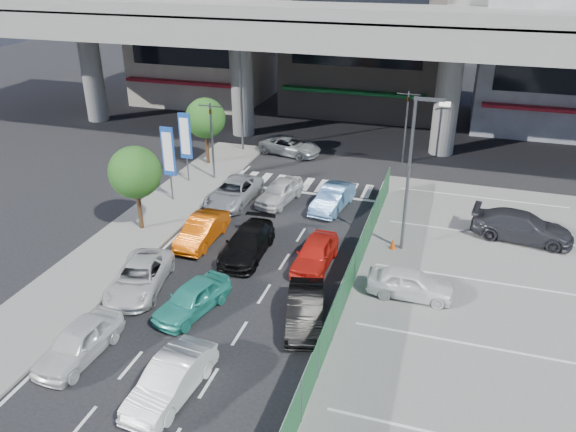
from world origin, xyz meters
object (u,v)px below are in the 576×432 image
(tree_near, at_px, (135,173))
(taxi_teal_mid, at_px, (192,298))
(traffic_light_left, at_px, (211,122))
(signboard_far, at_px, (185,138))
(street_lamp_right, at_px, (413,163))
(traffic_light_right, at_px, (407,109))
(tree_far, at_px, (205,118))
(traffic_cone, at_px, (393,243))
(taxi_orange_left, at_px, (202,230))
(van_white_back_left, at_px, (79,342))
(wagon_silver_front_left, at_px, (233,192))
(sedan_black_mid, at_px, (247,243))
(crossing_wagon_silver, at_px, (290,146))
(parked_sedan_dgrey, at_px, (522,226))
(street_lamp_left, at_px, (243,89))
(taxi_orange_right, at_px, (315,253))
(sedan_white_front_mid, at_px, (280,191))
(kei_truck_front_right, at_px, (333,198))
(sedan_white_mid_left, at_px, (139,277))
(hatch_black_mid_right, at_px, (305,310))
(parked_sedan_white, at_px, (411,283))
(signboard_near, at_px, (168,154))

(tree_near, distance_m, taxi_teal_mid, 9.11)
(traffic_light_left, distance_m, signboard_far, 1.93)
(street_lamp_right, relative_size, taxi_teal_mid, 2.03)
(traffic_light_right, bearing_deg, traffic_light_left, -149.11)
(tree_far, bearing_deg, signboard_far, -86.74)
(traffic_light_left, bearing_deg, traffic_cone, -25.74)
(signboard_far, distance_m, tree_near, 7.03)
(traffic_light_left, height_order, taxi_orange_left, traffic_light_left)
(van_white_back_left, distance_m, wagon_silver_front_left, 14.99)
(sedan_black_mid, height_order, crossing_wagon_silver, sedan_black_mid)
(van_white_back_left, relative_size, parked_sedan_dgrey, 0.79)
(street_lamp_left, distance_m, taxi_orange_right, 18.12)
(sedan_white_front_mid, bearing_deg, traffic_cone, -18.06)
(street_lamp_left, relative_size, taxi_teal_mid, 2.03)
(tree_near, distance_m, taxi_orange_left, 4.69)
(traffic_light_left, height_order, parked_sedan_dgrey, traffic_light_left)
(tree_near, relative_size, sedan_black_mid, 1.02)
(signboard_far, xyz_separation_m, sedan_white_front_mid, (6.73, -1.18, -2.37))
(van_white_back_left, distance_m, kei_truck_front_right, 17.05)
(signboard_far, height_order, tree_far, tree_far)
(sedan_white_mid_left, distance_m, crossing_wagon_silver, 19.66)
(traffic_light_right, bearing_deg, van_white_back_left, -110.07)
(street_lamp_left, xyz_separation_m, taxi_orange_right, (9.47, -14.90, -4.08))
(street_lamp_right, bearing_deg, signboard_far, 161.32)
(traffic_light_left, xyz_separation_m, kei_truck_front_right, (8.66, -2.20, -3.25))
(taxi_teal_mid, bearing_deg, wagon_silver_front_left, 118.27)
(sedan_black_mid, relative_size, sedan_white_front_mid, 1.16)
(taxi_orange_right, bearing_deg, hatch_black_mid_right, -78.33)
(taxi_teal_mid, xyz_separation_m, parked_sedan_white, (8.77, 3.90, 0.05))
(tree_far, bearing_deg, sedan_white_mid_left, -76.25)
(sedan_white_mid_left, xyz_separation_m, sedan_white_front_mid, (3.07, 11.12, 0.04))
(traffic_light_right, height_order, sedan_white_front_mid, traffic_light_right)
(van_white_back_left, relative_size, hatch_black_mid_right, 0.97)
(wagon_silver_front_left, relative_size, parked_sedan_white, 1.28)
(tree_near, xyz_separation_m, kei_truck_front_right, (9.46, 5.80, -2.70))
(sedan_white_mid_left, distance_m, wagon_silver_front_left, 10.20)
(crossing_wagon_silver, bearing_deg, hatch_black_mid_right, -149.22)
(traffic_light_left, height_order, van_white_back_left, traffic_light_left)
(sedan_white_mid_left, relative_size, sedan_white_front_mid, 1.15)
(hatch_black_mid_right, bearing_deg, sedan_white_mid_left, 164.53)
(street_lamp_right, height_order, taxi_orange_left, street_lamp_right)
(signboard_near, bearing_deg, parked_sedan_dgrey, 2.66)
(signboard_far, height_order, crossing_wagon_silver, signboard_far)
(traffic_cone, bearing_deg, traffic_light_left, 154.26)
(street_lamp_left, distance_m, hatch_black_mid_right, 22.48)
(taxi_teal_mid, bearing_deg, sedan_white_mid_left, 179.20)
(parked_sedan_white, bearing_deg, wagon_silver_front_left, 57.91)
(sedan_black_mid, bearing_deg, kei_truck_front_right, 65.32)
(wagon_silver_front_left, bearing_deg, street_lamp_left, 109.52)
(signboard_far, xyz_separation_m, traffic_cone, (14.18, -5.16, -2.69))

